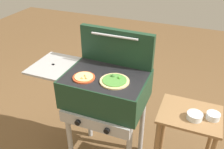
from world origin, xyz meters
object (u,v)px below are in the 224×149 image
at_px(grill, 104,91).
at_px(topping_bowl_far, 195,116).
at_px(pizza_veggie, 115,81).
at_px(topping_bowl_near, 213,116).
at_px(pizza_cheese, 84,77).
at_px(prep_table, 186,134).

relative_size(grill, topping_bowl_far, 8.76).
bearing_deg(grill, pizza_veggie, -26.66).
distance_m(grill, topping_bowl_near, 0.82).
bearing_deg(topping_bowl_near, pizza_veggie, -174.90).
bearing_deg(topping_bowl_far, pizza_veggie, -178.96).
bearing_deg(pizza_cheese, pizza_veggie, 10.27).
height_order(pizza_veggie, pizza_cheese, pizza_veggie).
height_order(grill, topping_bowl_near, grill).
bearing_deg(prep_table, topping_bowl_far, -57.32).
height_order(grill, pizza_cheese, pizza_cheese).
bearing_deg(pizza_cheese, prep_table, 7.23).
height_order(pizza_cheese, prep_table, pizza_cheese).
xyz_separation_m(pizza_veggie, pizza_cheese, (-0.23, -0.04, 0.00)).
distance_m(grill, prep_table, 0.71).
xyz_separation_m(pizza_cheese, topping_bowl_far, (0.83, 0.05, -0.16)).
distance_m(prep_table, topping_bowl_near, 0.27).
xyz_separation_m(pizza_cheese, topping_bowl_near, (0.95, 0.11, -0.16)).
relative_size(pizza_cheese, prep_table, 0.23).
bearing_deg(topping_bowl_far, prep_table, 122.68).
distance_m(pizza_veggie, topping_bowl_near, 0.74).
xyz_separation_m(topping_bowl_near, topping_bowl_far, (-0.12, -0.05, 0.00)).
xyz_separation_m(grill, pizza_veggie, (0.11, -0.05, 0.15)).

